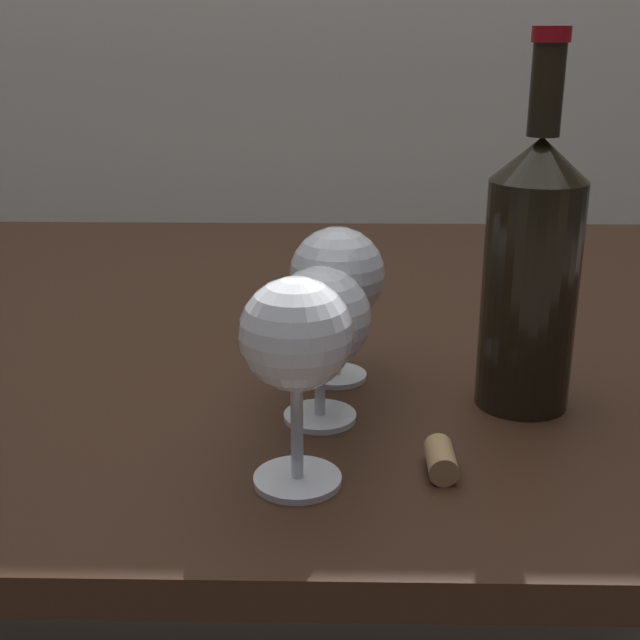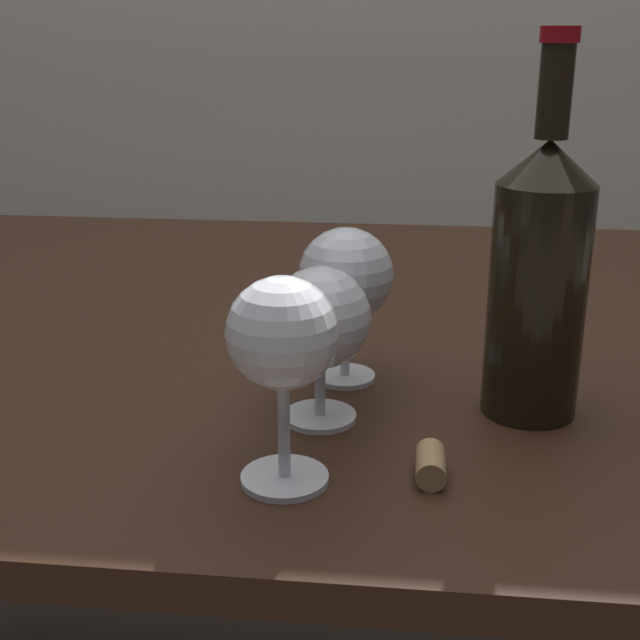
% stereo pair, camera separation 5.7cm
% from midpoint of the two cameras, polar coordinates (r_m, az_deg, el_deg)
% --- Properties ---
extents(dining_table, '(1.40, 0.97, 0.71)m').
position_cam_midpoint_polar(dining_table, '(0.99, -6.39, -3.93)').
color(dining_table, '#382114').
rests_on(dining_table, ground_plane).
extents(wine_glass_chardonnay, '(0.08, 0.08, 0.15)m').
position_cam_midpoint_polar(wine_glass_chardonnay, '(0.57, -4.53, -1.43)').
color(wine_glass_chardonnay, white).
rests_on(wine_glass_chardonnay, dining_table).
extents(wine_glass_port, '(0.08, 0.08, 0.13)m').
position_cam_midpoint_polar(wine_glass_port, '(0.67, -2.44, -0.16)').
color(wine_glass_port, white).
rests_on(wine_glass_port, dining_table).
extents(wine_glass_cabernet, '(0.09, 0.09, 0.14)m').
position_cam_midpoint_polar(wine_glass_cabernet, '(0.75, -1.01, 2.90)').
color(wine_glass_cabernet, white).
rests_on(wine_glass_cabernet, dining_table).
extents(wine_bottle, '(0.08, 0.08, 0.31)m').
position_cam_midpoint_polar(wine_bottle, '(0.71, 11.97, 3.34)').
color(wine_bottle, black).
rests_on(wine_bottle, dining_table).
extents(cork, '(0.02, 0.04, 0.02)m').
position_cam_midpoint_polar(cork, '(0.63, 5.61, -9.49)').
color(cork, tan).
rests_on(cork, dining_table).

